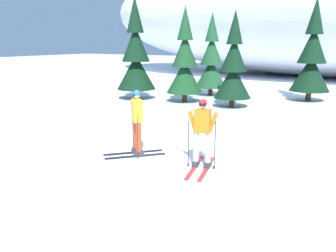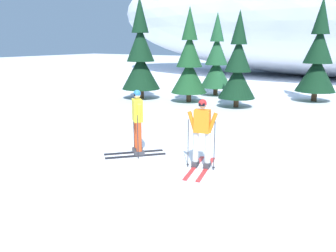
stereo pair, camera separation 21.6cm
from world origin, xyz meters
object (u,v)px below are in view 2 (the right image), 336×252
object	(u,v)px
pine_tree_right	(318,59)
skier_yellow_jacket	(137,121)
pine_tree_far_left	(141,57)
pine_tree_center_right	(238,68)
pine_tree_center_left	(216,61)
pine_tree_left	(189,63)
skier_orange_jacket	(202,133)

from	to	relation	value
pine_tree_right	skier_yellow_jacket	bearing A→B (deg)	-101.72
pine_tree_far_left	pine_tree_center_right	size ratio (longest dim) A/B	1.20
pine_tree_center_right	pine_tree_right	world-z (taller)	pine_tree_right
skier_yellow_jacket	pine_tree_center_left	bearing A→B (deg)	103.92
pine_tree_far_left	pine_tree_center_left	distance (m)	4.45
skier_yellow_jacket	pine_tree_far_left	distance (m)	9.96
pine_tree_left	pine_tree_center_left	distance (m)	2.81
pine_tree_center_left	skier_orange_jacket	bearing A→B (deg)	-67.05
skier_orange_jacket	pine_tree_center_left	world-z (taller)	pine_tree_center_left
skier_orange_jacket	pine_tree_far_left	xyz separation A→B (m)	(-7.77, 7.99, 1.36)
pine_tree_center_left	pine_tree_center_right	world-z (taller)	pine_tree_center_left
pine_tree_right	pine_tree_left	bearing A→B (deg)	-146.66
skier_yellow_jacket	pine_tree_far_left	xyz separation A→B (m)	(-5.79, 8.00, 1.30)
pine_tree_left	pine_tree_center_left	size ratio (longest dim) A/B	1.02
skier_yellow_jacket	pine_tree_right	xyz separation A→B (m)	(2.52, 12.13, 1.24)
pine_tree_center_right	skier_yellow_jacket	bearing A→B (deg)	-87.60
skier_orange_jacket	pine_tree_center_left	size ratio (longest dim) A/B	0.38
skier_yellow_jacket	pine_tree_right	bearing A→B (deg)	78.28
skier_orange_jacket	pine_tree_center_left	distance (m)	12.29
pine_tree_far_left	pine_tree_right	xyz separation A→B (m)	(8.30, 4.14, -0.06)
pine_tree_center_left	pine_tree_right	distance (m)	5.39
skier_yellow_jacket	skier_orange_jacket	world-z (taller)	skier_yellow_jacket
pine_tree_far_left	pine_tree_center_right	bearing A→B (deg)	3.34
pine_tree_center_left	skier_yellow_jacket	bearing A→B (deg)	-76.08
pine_tree_far_left	pine_tree_center_left	size ratio (longest dim) A/B	1.15
skier_yellow_jacket	pine_tree_left	distance (m)	9.07
pine_tree_left	skier_yellow_jacket	bearing A→B (deg)	-70.27
skier_orange_jacket	pine_tree_left	distance (m)	9.91
pine_tree_left	pine_tree_center_right	world-z (taller)	pine_tree_left
pine_tree_left	pine_tree_center_right	distance (m)	2.70
pine_tree_center_left	pine_tree_left	bearing A→B (deg)	-94.99
pine_tree_far_left	pine_tree_left	size ratio (longest dim) A/B	1.12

